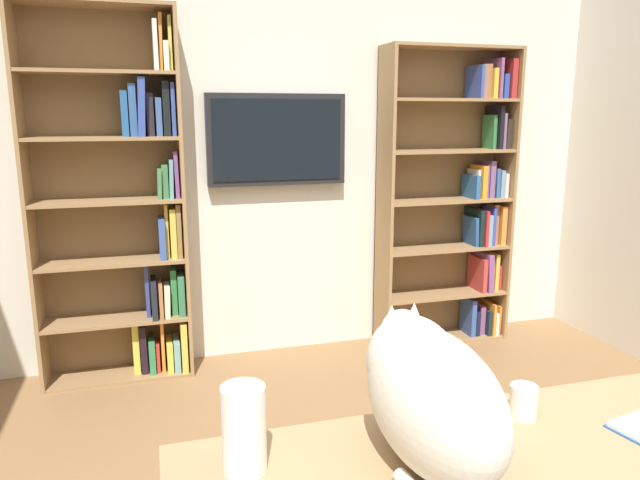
% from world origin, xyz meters
% --- Properties ---
extents(wall_back, '(4.52, 0.06, 2.70)m').
position_xyz_m(wall_back, '(0.00, -2.23, 1.35)').
color(wall_back, silver).
rests_on(wall_back, ground).
extents(bookshelf_left, '(0.93, 0.28, 2.04)m').
position_xyz_m(bookshelf_left, '(-1.22, -2.06, 1.00)').
color(bookshelf_left, '#937047').
rests_on(bookshelf_left, ground).
extents(bookshelf_right, '(0.88, 0.28, 2.20)m').
position_xyz_m(bookshelf_right, '(1.00, -2.06, 1.05)').
color(bookshelf_right, '#937047').
rests_on(bookshelf_right, ground).
extents(wall_mounted_tv, '(0.90, 0.07, 0.58)m').
position_xyz_m(wall_mounted_tv, '(0.06, -2.15, 1.44)').
color(wall_mounted_tv, black).
extents(cat, '(0.28, 0.70, 0.36)m').
position_xyz_m(cat, '(0.23, 0.34, 0.92)').
color(cat, silver).
rests_on(cat, desk).
extents(paper_towel_roll, '(0.11, 0.11, 0.22)m').
position_xyz_m(paper_towel_roll, '(0.68, 0.27, 0.84)').
color(paper_towel_roll, white).
rests_on(paper_towel_roll, desk).
extents(coffee_mug, '(0.08, 0.08, 0.10)m').
position_xyz_m(coffee_mug, '(-0.14, 0.23, 0.78)').
color(coffee_mug, white).
rests_on(coffee_mug, desk).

